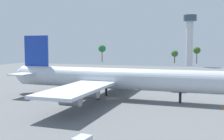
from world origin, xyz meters
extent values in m
plane|color=slate|center=(0.00, 0.00, 0.00)|extent=(263.44, 263.44, 0.00)
cylinder|color=silver|center=(0.00, 0.00, 5.89)|extent=(60.38, 5.99, 5.99)
sphere|color=silver|center=(-30.19, 0.00, 5.89)|extent=(5.09, 5.09, 5.09)
cube|color=#19389E|center=(-25.36, 0.00, 13.67)|extent=(8.45, 0.50, 9.58)
cube|color=silver|center=(-26.57, -4.79, 6.79)|extent=(5.43, 8.98, 0.36)
cube|color=silver|center=(-26.57, 4.79, 6.79)|extent=(5.43, 8.98, 0.36)
cube|color=silver|center=(-3.02, -15.66, 4.99)|extent=(10.27, 27.73, 0.70)
cube|color=silver|center=(-3.02, 15.66, 4.99)|extent=(10.27, 27.73, 0.70)
cylinder|color=gray|center=(-2.02, -11.50, 3.38)|extent=(4.79, 2.51, 2.51)
cylinder|color=gray|center=(-2.02, -21.76, 3.38)|extent=(4.79, 2.51, 2.51)
cylinder|color=gray|center=(-2.02, 11.50, 3.38)|extent=(4.79, 2.51, 2.51)
cylinder|color=gray|center=(-2.02, 21.76, 3.38)|extent=(4.79, 2.51, 2.51)
cylinder|color=black|center=(19.32, 0.00, 1.45)|extent=(0.70, 0.70, 2.89)
cylinder|color=black|center=(-3.02, -3.29, 1.45)|extent=(0.70, 0.70, 2.89)
cylinder|color=black|center=(-3.02, 3.29, 1.45)|extent=(0.70, 0.70, 2.89)
cube|color=#333338|center=(15.54, 17.89, 1.27)|extent=(1.79, 2.45, 1.50)
cube|color=yellow|center=(17.59, 17.59, 1.19)|extent=(2.98, 2.63, 1.34)
cylinder|color=black|center=(15.77, 19.09, 0.52)|extent=(1.07, 0.43, 1.04)
cylinder|color=black|center=(15.41, 16.68, 0.52)|extent=(1.07, 0.43, 1.04)
cylinder|color=black|center=(18.32, 18.71, 0.52)|extent=(1.07, 0.43, 1.04)
cylinder|color=black|center=(17.96, 16.30, 0.52)|extent=(1.07, 0.43, 1.04)
cone|color=orange|center=(29.64, -3.64, 0.40)|extent=(0.56, 0.56, 0.79)
cylinder|color=silver|center=(12.13, 140.93, 16.70)|extent=(5.04, 5.04, 33.40)
cylinder|color=#334756|center=(12.13, 140.93, 35.66)|extent=(9.58, 9.58, 4.52)
cylinder|color=#51381E|center=(-69.88, 171.78, 5.21)|extent=(0.75, 0.75, 10.42)
sphere|color=#226D36|center=(-69.88, 171.78, 12.54)|extent=(7.04, 7.04, 7.04)
cylinder|color=#51381E|center=(-2.09, 171.78, 3.33)|extent=(0.78, 0.78, 6.65)
sphere|color=#345E29|center=(-2.09, 171.78, 8.42)|extent=(5.89, 5.89, 5.89)
cylinder|color=#51381E|center=(16.33, 171.78, 4.76)|extent=(0.64, 0.64, 9.52)
sphere|color=#33591F|center=(16.33, 171.78, 11.29)|extent=(5.92, 5.92, 5.92)
camera|label=1|loc=(26.34, -75.56, 15.33)|focal=44.80mm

